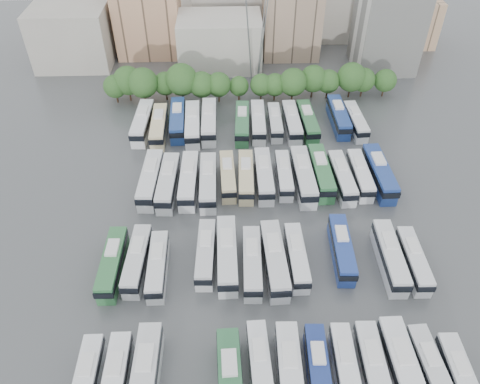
{
  "coord_description": "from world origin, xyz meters",
  "views": [
    {
      "loc": [
        -4.86,
        -50.49,
        52.84
      ],
      "look_at": [
        -2.9,
        7.09,
        3.0
      ],
      "focal_mm": 35.0,
      "sensor_mm": 36.0,
      "label": 1
    }
  ],
  "objects_px": {
    "bus_r1_s13": "(414,260)",
    "bus_r0_s9": "(346,370)",
    "bus_r2_s1": "(151,179)",
    "bus_r3_s7": "(258,122)",
    "bus_r0_s11": "(404,373)",
    "bus_r3_s2": "(178,120)",
    "bus_r0_s12": "(432,372)",
    "bus_r1_s7": "(275,259)",
    "bus_r3_s3": "(193,124)",
    "bus_r3_s4": "(209,121)",
    "bus_r1_s8": "(297,257)",
    "bus_r2_s13": "(379,173)",
    "bus_r2_s4": "(208,182)",
    "bus_r3_s6": "(242,123)",
    "bus_r1_s0": "(113,263)",
    "bus_r1_s6": "(252,262)",
    "bus_r1_s12": "(390,257)",
    "bus_r3_s9": "(292,122)",
    "bus_r1_s4": "(206,253)",
    "bus_r3_s13": "(355,121)",
    "bus_r1_s2": "(158,266)",
    "bus_r3_s12": "(339,117)",
    "bus_r2_s2": "(168,182)",
    "bus_r0_s2": "(145,379)",
    "bus_r2_s8": "(284,175)",
    "bus_r2_s9": "(303,176)",
    "bus_r3_s0": "(143,122)",
    "bus_r2_s5": "(228,176)",
    "bus_r0_s7": "(290,375)",
    "bus_r0_s0": "(86,383)",
    "bus_r0_s1": "(115,383)",
    "bus_r1_s5": "(227,254)",
    "bus_r0_s8": "(318,371)",
    "bus_r2_s3": "(189,180)",
    "bus_r0_s13": "(461,382)",
    "bus_r0_s5": "(230,383)",
    "bus_r2_s10": "(321,172)",
    "bus_r0_s10": "(374,371)",
    "bus_r3_s1": "(159,126)",
    "bus_r3_s8": "(275,122)",
    "bus_r2_s7": "(264,175)",
    "electricity_pylon": "(256,2)",
    "bus_r2_s6": "(246,176)",
    "bus_r1_s1": "(137,260)"
  },
  "relations": [
    {
      "from": "bus_r1_s2",
      "to": "bus_r3_s12",
      "type": "distance_m",
      "value": 50.62
    },
    {
      "from": "bus_r0_s12",
      "to": "bus_r1_s5",
      "type": "distance_m",
      "value": 29.94
    },
    {
      "from": "bus_r0_s10",
      "to": "bus_r3_s3",
      "type": "xyz_separation_m",
      "value": [
        -23.14,
        53.03,
        0.22
      ]
    },
    {
      "from": "bus_r1_s4",
      "to": "bus_r3_s13",
      "type": "bearing_deg",
      "value": 51.49
    },
    {
      "from": "bus_r2_s9",
      "to": "bus_r3_s0",
      "type": "bearing_deg",
      "value": 147.48
    },
    {
      "from": "bus_r1_s8",
      "to": "bus_r2_s13",
      "type": "xyz_separation_m",
      "value": [
        16.8,
        18.48,
        0.31
      ]
    },
    {
      "from": "electricity_pylon",
      "to": "bus_r2_s6",
      "type": "distance_m",
      "value": 41.19
    },
    {
      "from": "bus_r2_s5",
      "to": "bus_r0_s7",
      "type": "bearing_deg",
      "value": -81.72
    },
    {
      "from": "bus_r0_s9",
      "to": "bus_r2_s10",
      "type": "bearing_deg",
      "value": 86.98
    },
    {
      "from": "bus_r1_s0",
      "to": "bus_r3_s8",
      "type": "relative_size",
      "value": 1.08
    },
    {
      "from": "bus_r2_s1",
      "to": "bus_r3_s7",
      "type": "distance_m",
      "value": 26.51
    },
    {
      "from": "bus_r0_s12",
      "to": "bus_r1_s13",
      "type": "height_order",
      "value": "bus_r0_s12"
    },
    {
      "from": "bus_r2_s8",
      "to": "bus_r2_s13",
      "type": "distance_m",
      "value": 16.64
    },
    {
      "from": "bus_r3_s2",
      "to": "bus_r3_s4",
      "type": "distance_m",
      "value": 6.46
    },
    {
      "from": "bus_r0_s0",
      "to": "bus_r1_s6",
      "type": "bearing_deg",
      "value": 40.51
    },
    {
      "from": "bus_r1_s1",
      "to": "bus_r2_s13",
      "type": "bearing_deg",
      "value": 27.67
    },
    {
      "from": "bus_r1_s8",
      "to": "bus_r2_s13",
      "type": "height_order",
      "value": "bus_r2_s13"
    },
    {
      "from": "bus_r2_s10",
      "to": "bus_r3_s13",
      "type": "distance_m",
      "value": 19.29
    },
    {
      "from": "bus_r1_s0",
      "to": "bus_r0_s9",
      "type": "bearing_deg",
      "value": -28.59
    },
    {
      "from": "bus_r0_s10",
      "to": "bus_r3_s1",
      "type": "bearing_deg",
      "value": 121.05
    },
    {
      "from": "bus_r1_s12",
      "to": "bus_r3_s9",
      "type": "height_order",
      "value": "bus_r3_s9"
    },
    {
      "from": "bus_r1_s13",
      "to": "bus_r2_s8",
      "type": "height_order",
      "value": "bus_r2_s8"
    },
    {
      "from": "bus_r0_s13",
      "to": "bus_r2_s2",
      "type": "bearing_deg",
      "value": 135.92
    },
    {
      "from": "bus_r3_s6",
      "to": "bus_r3_s12",
      "type": "distance_m",
      "value": 19.92
    },
    {
      "from": "bus_r3_s9",
      "to": "bus_r0_s2",
      "type": "bearing_deg",
      "value": -114.51
    },
    {
      "from": "bus_r0_s0",
      "to": "bus_r2_s8",
      "type": "bearing_deg",
      "value": 54.13
    },
    {
      "from": "bus_r1_s8",
      "to": "bus_r2_s3",
      "type": "bearing_deg",
      "value": 131.83
    },
    {
      "from": "bus_r1_s4",
      "to": "bus_r0_s5",
      "type": "bearing_deg",
      "value": -78.79
    },
    {
      "from": "bus_r0_s11",
      "to": "bus_r3_s2",
      "type": "height_order",
      "value": "bus_r0_s11"
    },
    {
      "from": "bus_r0_s1",
      "to": "bus_r1_s5",
      "type": "distance_m",
      "value": 22.73
    },
    {
      "from": "bus_r0_s12",
      "to": "bus_r1_s7",
      "type": "relative_size",
      "value": 0.87
    },
    {
      "from": "bus_r1_s8",
      "to": "bus_r0_s8",
      "type": "bearing_deg",
      "value": -89.82
    },
    {
      "from": "bus_r0_s8",
      "to": "bus_r2_s3",
      "type": "xyz_separation_m",
      "value": [
        -16.68,
        35.12,
        0.29
      ]
    },
    {
      "from": "bus_r2_s4",
      "to": "bus_r3_s6",
      "type": "height_order",
      "value": "bus_r2_s4"
    },
    {
      "from": "bus_r1_s5",
      "to": "bus_r1_s4",
      "type": "bearing_deg",
      "value": 169.82
    },
    {
      "from": "bus_r0_s10",
      "to": "bus_r1_s7",
      "type": "height_order",
      "value": "bus_r1_s7"
    },
    {
      "from": "bus_r2_s10",
      "to": "bus_r1_s12",
      "type": "bearing_deg",
      "value": -71.99
    },
    {
      "from": "bus_r0_s13",
      "to": "bus_r1_s6",
      "type": "xyz_separation_m",
      "value": [
        -22.86,
        18.41,
        0.1
      ]
    },
    {
      "from": "bus_r0_s12",
      "to": "bus_r2_s2",
      "type": "height_order",
      "value": "bus_r2_s2"
    },
    {
      "from": "bus_r0_s12",
      "to": "bus_r1_s2",
      "type": "height_order",
      "value": "bus_r0_s12"
    },
    {
      "from": "bus_r1_s0",
      "to": "bus_r1_s6",
      "type": "xyz_separation_m",
      "value": [
        19.8,
        -0.48,
        -0.02
      ]
    },
    {
      "from": "bus_r2_s7",
      "to": "bus_r2_s10",
      "type": "height_order",
      "value": "bus_r2_s10"
    },
    {
      "from": "bus_r2_s3",
      "to": "bus_r0_s10",
      "type": "bearing_deg",
      "value": -55.67
    },
    {
      "from": "bus_r1_s13",
      "to": "bus_r2_s8",
      "type": "relative_size",
      "value": 0.99
    },
    {
      "from": "bus_r1_s13",
      "to": "bus_r0_s9",
      "type": "bearing_deg",
      "value": -127.95
    },
    {
      "from": "bus_r1_s7",
      "to": "bus_r3_s7",
      "type": "bearing_deg",
      "value": 87.51
    },
    {
      "from": "bus_r3_s3",
      "to": "bus_r3_s4",
      "type": "xyz_separation_m",
      "value": [
        3.26,
        0.94,
        0.01
      ]
    },
    {
      "from": "bus_r0_s7",
      "to": "bus_r3_s1",
      "type": "bearing_deg",
      "value": 112.26
    },
    {
      "from": "bus_r1_s6",
      "to": "bus_r1_s12",
      "type": "height_order",
      "value": "bus_r1_s12"
    },
    {
      "from": "bus_r2_s4",
      "to": "bus_r3_s12",
      "type": "xyz_separation_m",
      "value": [
        26.34,
        20.12,
        -0.02
      ]
    }
  ]
}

